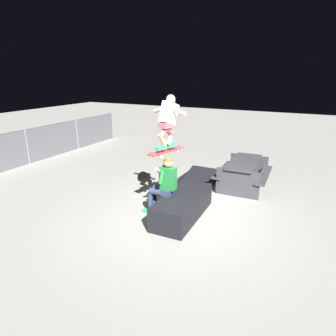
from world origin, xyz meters
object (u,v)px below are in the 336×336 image
(skateboard, at_px, (166,151))
(picnic_table_back, at_px, (244,170))
(person_sitting_on_ledge, at_px, (164,183))
(skater_airborne, at_px, (168,119))
(kicker_ramp, at_px, (200,179))
(ledge_box_main, at_px, (183,206))

(skateboard, distance_m, picnic_table_back, 2.77)
(skateboard, bearing_deg, person_sitting_on_ledge, -172.37)
(skater_airborne, height_order, picnic_table_back, skater_airborne)
(person_sitting_on_ledge, xyz_separation_m, kicker_ramp, (2.41, 0.04, -0.70))
(skateboard, bearing_deg, picnic_table_back, -27.88)
(ledge_box_main, xyz_separation_m, skater_airborne, (0.16, 0.44, 1.85))
(skateboard, bearing_deg, ledge_box_main, -102.49)
(person_sitting_on_ledge, distance_m, picnic_table_back, 2.78)
(kicker_ramp, bearing_deg, skateboard, -179.60)
(ledge_box_main, height_order, kicker_ramp, ledge_box_main)
(skateboard, bearing_deg, kicker_ramp, 0.40)
(person_sitting_on_ledge, bearing_deg, ledge_box_main, -77.74)
(person_sitting_on_ledge, distance_m, skateboard, 0.70)
(kicker_ramp, bearing_deg, ledge_box_main, -168.60)
(kicker_ramp, height_order, picnic_table_back, picnic_table_back)
(picnic_table_back, bearing_deg, ledge_box_main, 162.28)
(skateboard, height_order, skater_airborne, skater_airborne)
(person_sitting_on_ledge, relative_size, skateboard, 1.30)
(skater_airborne, distance_m, kicker_ramp, 2.98)
(kicker_ramp, relative_size, picnic_table_back, 0.68)
(ledge_box_main, distance_m, person_sitting_on_ledge, 0.66)
(skateboard, bearing_deg, skater_airborne, -13.23)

